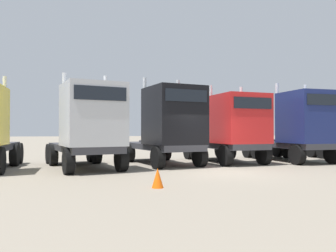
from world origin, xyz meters
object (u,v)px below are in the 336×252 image
semi_truck_silver (89,126)px  semi_truck_red (234,128)px  semi_truck_navy (301,126)px  traffic_cone_mid (158,178)px  semi_truck_black (169,125)px

semi_truck_silver → semi_truck_red: size_ratio=1.11×
semi_truck_silver → semi_truck_navy: 11.41m
semi_truck_silver → semi_truck_navy: (11.38, 0.85, 0.05)m
semi_truck_navy → traffic_cone_mid: 11.46m
semi_truck_black → traffic_cone_mid: (-2.00, -6.32, -1.71)m
semi_truck_black → semi_truck_red: 3.62m
semi_truck_navy → traffic_cone_mid: (-9.48, -6.21, -1.69)m
semi_truck_black → semi_truck_red: size_ratio=1.11×
semi_truck_black → traffic_cone_mid: semi_truck_black is taller
traffic_cone_mid → semi_truck_silver: bearing=109.4°
semi_truck_red → semi_truck_silver: bearing=-86.5°
semi_truck_red → semi_truck_navy: semi_truck_navy is taller
semi_truck_red → semi_truck_black: bearing=-92.1°
semi_truck_navy → semi_truck_silver: bearing=-87.6°
semi_truck_black → semi_truck_red: bearing=82.5°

